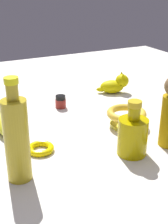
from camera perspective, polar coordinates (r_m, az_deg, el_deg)
ground at (r=1.03m, az=0.00°, el=-2.96°), size 2.00×2.00×0.00m
bottle_tall at (r=0.75m, az=-12.23°, el=-4.73°), size 0.06×0.06×0.26m
nail_polish_jar at (r=1.19m, az=-4.10°, el=1.94°), size 0.04×0.04×0.05m
banana at (r=1.05m, az=-14.81°, el=-1.81°), size 0.06×0.20×0.05m
bottle_short at (r=0.87m, az=8.91°, el=-4.14°), size 0.08×0.08×0.16m
bowl at (r=1.04m, az=7.77°, el=-0.70°), size 0.13×0.13×0.06m
bangle at (r=0.90m, az=-7.95°, el=-6.62°), size 0.08×0.08×0.02m
cat_figurine at (r=1.34m, az=5.75°, el=5.06°), size 0.14×0.10×0.09m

